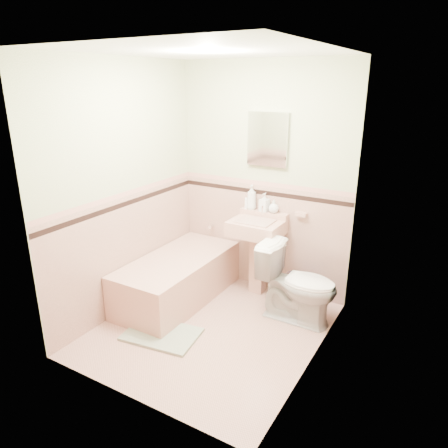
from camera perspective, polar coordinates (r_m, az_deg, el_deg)
The scene contains 32 objects.
floor at distance 4.18m, azimuth -1.78°, elevation -14.06°, with size 2.20×2.20×0.00m, color tan.
ceiling at distance 3.51m, azimuth -2.22°, elevation 22.56°, with size 2.20×2.20×0.00m, color white.
wall_back at distance 4.59m, azimuth 5.38°, elevation 5.94°, with size 2.50×2.50×0.00m, color beige.
wall_front at distance 2.84m, azimuth -13.89°, elevation -2.88°, with size 2.50×2.50×0.00m, color beige.
wall_left at distance 4.26m, azimuth -13.49°, elevation 4.45°, with size 2.50×2.50×0.00m, color beige.
wall_right at distance 3.26m, azimuth 13.09°, elevation 0.04°, with size 2.50×2.50×0.00m, color beige.
wainscot_back at distance 4.77m, azimuth 5.08°, elevation -1.72°, with size 2.00×2.00×0.00m, color tan.
wainscot_front at distance 3.14m, azimuth -12.78°, elevation -13.90°, with size 2.00×2.00×0.00m, color tan.
wainscot_left at distance 4.45m, azimuth -12.74°, elevation -3.69°, with size 2.20×2.20×0.00m, color tan.
wainscot_right at distance 3.52m, azimuth 12.11°, elevation -9.98°, with size 2.20×2.20×0.00m, color tan.
accent_back at distance 4.61m, azimuth 5.23°, elevation 4.32°, with size 2.00×2.00×0.00m, color black.
accent_front at distance 2.90m, azimuth -13.44°, elevation -5.15°, with size 2.00×2.00×0.00m, color black.
accent_left at distance 4.28m, azimuth -13.18°, elevation 2.73°, with size 2.20×2.20×0.00m, color black.
accent_right at distance 3.31m, azimuth 12.63°, elevation -2.04°, with size 2.20×2.20×0.00m, color black.
cap_back at distance 4.58m, azimuth 5.27°, elevation 5.53°, with size 2.00×2.00×0.00m, color tan.
cap_front at distance 2.86m, azimuth -13.59°, elevation -3.32°, with size 2.00×2.00×0.00m, color tan.
cap_left at distance 4.25m, azimuth -13.28°, elevation 4.03°, with size 2.20×2.20×0.00m, color tan.
cap_right at distance 3.27m, azimuth 12.75°, elevation -0.40°, with size 2.20×2.20×0.00m, color tan.
bathtub at distance 4.62m, azimuth -6.32°, elevation -7.55°, with size 0.70×1.50×0.45m, color tan.
tub_faucet at distance 5.01m, azimuth -1.61°, elevation -0.25°, with size 0.04×0.04×0.12m, color silver.
sink at distance 4.62m, azimuth 4.36°, elevation -4.64°, with size 0.55×0.48×0.86m, color tan, non-canonical shape.
sink_faucet at distance 4.56m, azimuth 5.30°, elevation 1.95°, with size 0.02×0.02×0.10m, color silver.
medicine_cabinet at distance 4.47m, azimuth 5.98°, elevation 11.42°, with size 0.45×0.04×0.56m, color white.
soap_dish at distance 4.47m, azimuth 10.51°, elevation 1.32°, with size 0.12×0.07×0.04m, color tan.
soap_bottle_left at distance 4.63m, azimuth 3.79°, elevation 3.67°, with size 0.11×0.11×0.27m, color #B2B2B2.
soap_bottle_mid at distance 4.58m, azimuth 5.54°, elevation 2.97°, with size 0.09×0.09×0.20m, color #B2B2B2.
soap_bottle_right at distance 4.54m, azimuth 6.81°, elevation 2.40°, with size 0.11×0.11×0.14m, color #B2B2B2.
tube at distance 4.68m, azimuth 3.07°, elevation 2.86°, with size 0.04×0.04×0.12m, color white.
toilet at distance 4.20m, azimuth 10.06°, elevation -8.02°, with size 0.44×0.77×0.79m, color white.
bucket at distance 4.55m, azimuth 9.59°, elevation -9.43°, with size 0.27×0.27×0.27m, color #030E8D, non-canonical shape.
bath_mat at distance 4.11m, azimuth -8.50°, elevation -14.69°, with size 0.68×0.45×0.03m, color gray.
shoe at distance 4.16m, azimuth -8.11°, elevation -13.53°, with size 0.14×0.06×0.05m, color #BF1E59.
Camera 1 is at (1.87, -2.96, 2.28)m, focal length 33.47 mm.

